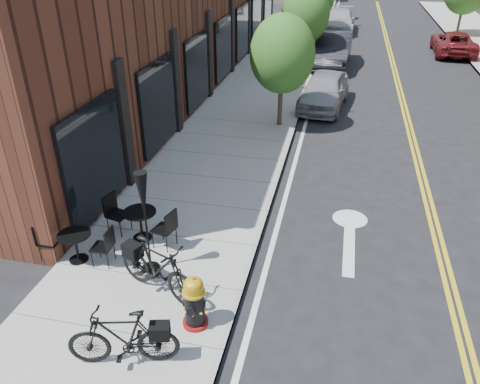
# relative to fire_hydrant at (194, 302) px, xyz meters

# --- Properties ---
(ground) EXTENTS (120.00, 120.00, 0.00)m
(ground) POSITION_rel_fire_hydrant_xyz_m (0.64, 1.03, -0.62)
(ground) COLOR black
(ground) RESTS_ON ground
(sidewalk_near) EXTENTS (4.00, 70.00, 0.12)m
(sidewalk_near) POSITION_rel_fire_hydrant_xyz_m (-1.36, 11.03, -0.56)
(sidewalk_near) COLOR #9E9B93
(sidewalk_near) RESTS_ON ground
(building_near) EXTENTS (5.00, 28.00, 7.00)m
(building_near) POSITION_rel_fire_hydrant_xyz_m (-5.86, 15.03, 2.88)
(building_near) COLOR #431F15
(building_near) RESTS_ON ground
(tree_near_a) EXTENTS (2.20, 2.20, 3.81)m
(tree_near_a) POSITION_rel_fire_hydrant_xyz_m (0.04, 10.03, 1.99)
(tree_near_a) COLOR #382B1E
(tree_near_a) RESTS_ON sidewalk_near
(tree_near_b) EXTENTS (2.30, 2.30, 3.98)m
(tree_near_b) POSITION_rel_fire_hydrant_xyz_m (0.04, 18.03, 2.10)
(tree_near_b) COLOR #382B1E
(tree_near_b) RESTS_ON sidewalk_near
(fire_hydrant) EXTENTS (0.51, 0.51, 1.05)m
(fire_hydrant) POSITION_rel_fire_hydrant_xyz_m (0.00, 0.00, 0.00)
(fire_hydrant) COLOR maroon
(fire_hydrant) RESTS_ON sidewalk_near
(bicycle_left) EXTENTS (1.84, 0.92, 1.06)m
(bicycle_left) POSITION_rel_fire_hydrant_xyz_m (-0.84, -1.04, 0.03)
(bicycle_left) COLOR black
(bicycle_left) RESTS_ON sidewalk_near
(bicycle_right) EXTENTS (2.03, 1.27, 1.18)m
(bicycle_right) POSITION_rel_fire_hydrant_xyz_m (-0.91, 0.63, 0.09)
(bicycle_right) COLOR black
(bicycle_right) RESTS_ON sidewalk_near
(bistro_set_b) EXTENTS (1.59, 0.71, 0.85)m
(bistro_set_b) POSITION_rel_fire_hydrant_xyz_m (-2.96, 1.23, -0.07)
(bistro_set_b) COLOR black
(bistro_set_b) RESTS_ON sidewalk_near
(bistro_set_c) EXTENTS (1.75, 0.90, 0.92)m
(bistro_set_c) POSITION_rel_fire_hydrant_xyz_m (-1.96, 2.27, -0.03)
(bistro_set_c) COLOR black
(bistro_set_c) RESTS_ON sidewalk_near
(patio_umbrella) EXTENTS (0.36, 0.36, 2.22)m
(patio_umbrella) POSITION_rel_fire_hydrant_xyz_m (-1.36, 1.30, 1.09)
(patio_umbrella) COLOR black
(patio_umbrella) RESTS_ON sidewalk_near
(parked_car_a) EXTENTS (2.09, 4.24, 1.39)m
(parked_car_a) POSITION_rel_fire_hydrant_xyz_m (1.44, 12.64, 0.08)
(parked_car_a) COLOR gray
(parked_car_a) RESTS_ON ground
(parked_car_b) EXTENTS (1.91, 5.02, 1.63)m
(parked_car_b) POSITION_rel_fire_hydrant_xyz_m (1.44, 19.35, 0.20)
(parked_car_b) COLOR black
(parked_car_b) RESTS_ON ground
(parked_car_c) EXTENTS (2.16, 5.14, 1.48)m
(parked_car_c) POSITION_rel_fire_hydrant_xyz_m (1.44, 28.99, 0.12)
(parked_car_c) COLOR #AFAEB3
(parked_car_c) RESTS_ON ground
(parked_car_far) EXTENTS (2.28, 4.68, 1.28)m
(parked_car_far) POSITION_rel_fire_hydrant_xyz_m (8.04, 23.46, 0.02)
(parked_car_far) COLOR maroon
(parked_car_far) RESTS_ON ground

